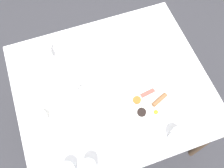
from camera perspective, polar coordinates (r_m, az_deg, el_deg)
ground_plane at (r=2.28m, az=0.00°, el=-8.67°), size 8.00×8.00×0.00m
table at (r=1.64m, az=0.00°, el=-1.36°), size 1.00×1.15×0.75m
breakfast_plate at (r=1.53m, az=7.97°, el=-4.38°), size 0.26×0.26×0.04m
teapot_near at (r=1.67m, az=-14.78°, el=5.94°), size 0.17×0.15×0.13m
teapot_far at (r=1.54m, az=-4.75°, el=1.00°), size 0.12×0.20×0.13m
teacup_with_saucer_left at (r=1.52m, az=-15.34°, el=-7.33°), size 0.15×0.15×0.06m
water_glass_short at (r=1.44m, az=13.79°, el=-11.18°), size 0.08×0.08×0.13m
creamer_jug at (r=1.69m, az=3.87°, el=8.39°), size 0.09×0.06×0.07m
napkin_folded at (r=1.47m, az=-0.85°, el=-9.78°), size 0.11×0.14×0.01m
fork_by_plate at (r=1.58m, az=16.47°, el=-5.22°), size 0.02×0.17×0.00m
knife_by_plate at (r=1.82m, az=8.69°, el=11.69°), size 0.21×0.02×0.00m
spoon_for_tea at (r=1.67m, az=14.85°, el=2.67°), size 0.15×0.03×0.00m
fork_spare at (r=1.77m, az=-3.24°, el=10.36°), size 0.06×0.19×0.00m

